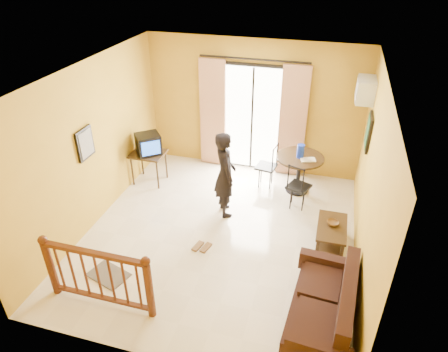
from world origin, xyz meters
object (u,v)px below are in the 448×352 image
(sofa, at_px, (325,309))
(dining_table, at_px, (299,164))
(television, at_px, (148,144))
(coffee_table, at_px, (331,232))
(standing_person, at_px, (225,175))

(sofa, bearing_deg, dining_table, 107.18)
(television, bearing_deg, sofa, -75.49)
(coffee_table, distance_m, standing_person, 2.06)
(coffee_table, bearing_deg, dining_table, 115.70)
(television, relative_size, coffee_table, 0.72)
(coffee_table, relative_size, sofa, 0.50)
(coffee_table, distance_m, sofa, 1.69)
(dining_table, distance_m, standing_person, 1.65)
(dining_table, height_order, coffee_table, dining_table)
(television, height_order, coffee_table, television)
(coffee_table, height_order, sofa, sofa)
(dining_table, distance_m, sofa, 3.31)
(television, relative_size, sofa, 0.36)
(standing_person, bearing_deg, dining_table, -75.54)
(coffee_table, height_order, standing_person, standing_person)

